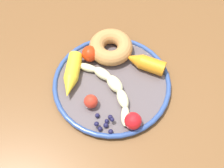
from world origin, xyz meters
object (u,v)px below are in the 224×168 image
(plate, at_px, (112,85))
(banana, at_px, (111,87))
(tomato_near, at_px, (91,101))
(carrot_yellow, at_px, (72,75))
(blueberry_pile, at_px, (105,123))
(donut, at_px, (111,47))
(tomato_mid, at_px, (90,54))
(tomato_far, at_px, (133,121))
(dining_table, at_px, (125,104))
(carrot_orange, at_px, (145,63))

(plate, distance_m, banana, 0.02)
(tomato_near, bearing_deg, carrot_yellow, 26.05)
(blueberry_pile, relative_size, tomato_near, 1.64)
(banana, height_order, donut, donut)
(tomato_mid, bearing_deg, tomato_far, -159.42)
(dining_table, height_order, banana, banana)
(carrot_orange, height_order, blueberry_pile, carrot_orange)
(blueberry_pile, height_order, tomato_near, tomato_near)
(dining_table, distance_m, plate, 0.12)
(blueberry_pile, xyz_separation_m, tomato_mid, (0.19, 0.01, 0.01))
(dining_table, bearing_deg, plate, 95.45)
(carrot_orange, xyz_separation_m, carrot_yellow, (-0.01, 0.18, -0.00))
(carrot_yellow, distance_m, tomato_mid, 0.08)
(tomato_far, bearing_deg, donut, 5.07)
(plate, relative_size, tomato_near, 8.88)
(banana, height_order, tomato_near, tomato_near)
(carrot_orange, distance_m, tomato_far, 0.16)
(carrot_orange, xyz_separation_m, donut, (0.06, 0.08, 0.00))
(donut, relative_size, blueberry_pile, 2.09)
(plate, distance_m, carrot_yellow, 0.10)
(dining_table, relative_size, banana, 4.76)
(blueberry_pile, bearing_deg, donut, -11.90)
(blueberry_pile, bearing_deg, carrot_yellow, 25.47)
(carrot_orange, height_order, tomato_far, tomato_far)
(dining_table, distance_m, carrot_orange, 0.15)
(carrot_orange, xyz_separation_m, tomato_near, (-0.09, 0.14, -0.00))
(banana, bearing_deg, carrot_yellow, 64.54)
(carrot_orange, bearing_deg, tomato_mid, 70.70)
(carrot_yellow, xyz_separation_m, tomato_near, (-0.08, -0.04, -0.00))
(tomato_near, height_order, tomato_mid, tomato_mid)
(blueberry_pile, distance_m, tomato_mid, 0.19)
(tomato_mid, bearing_deg, donut, -75.53)
(banana, height_order, carrot_orange, carrot_orange)
(carrot_yellow, bearing_deg, plate, -106.96)
(carrot_orange, distance_m, donut, 0.10)
(donut, distance_m, blueberry_pile, 0.21)
(carrot_orange, bearing_deg, carrot_yellow, 93.01)
(tomato_near, relative_size, tomato_far, 0.84)
(dining_table, relative_size, tomato_far, 23.27)
(donut, bearing_deg, carrot_yellow, 123.41)
(plate, relative_size, tomato_mid, 7.03)
(dining_table, distance_m, tomato_near, 0.17)
(donut, height_order, tomato_near, donut)
(donut, distance_m, tomato_near, 0.16)
(dining_table, bearing_deg, carrot_yellow, 79.03)
(dining_table, distance_m, tomato_far, 0.18)
(carrot_yellow, relative_size, blueberry_pile, 2.33)
(carrot_orange, xyz_separation_m, blueberry_pile, (-0.14, 0.12, -0.01))
(banana, relative_size, tomato_far, 4.89)
(blueberry_pile, bearing_deg, dining_table, -32.24)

